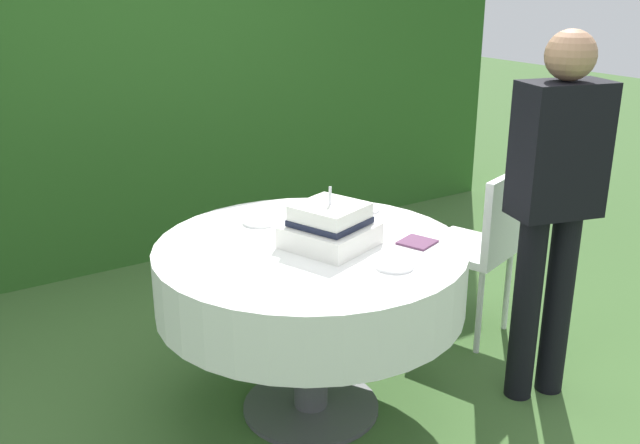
{
  "coord_description": "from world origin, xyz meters",
  "views": [
    {
      "loc": [
        -1.44,
        -2.29,
        1.82
      ],
      "look_at": [
        0.03,
        -0.02,
        0.86
      ],
      "focal_mm": 40.56,
      "sensor_mm": 36.0,
      "label": 1
    }
  ],
  "objects_px": {
    "serving_plate_left": "(365,209)",
    "napkin_stack": "(417,242)",
    "garden_chair": "(484,239)",
    "serving_plate_far": "(395,266)",
    "cake_table": "(310,277)",
    "standing_person": "(555,196)",
    "serving_plate_near": "(260,222)",
    "wedding_cake": "(330,226)"
  },
  "relations": [
    {
      "from": "standing_person",
      "to": "napkin_stack",
      "type": "bearing_deg",
      "value": 157.85
    },
    {
      "from": "serving_plate_near",
      "to": "standing_person",
      "type": "xyz_separation_m",
      "value": [
        0.96,
        -0.78,
        0.16
      ]
    },
    {
      "from": "serving_plate_far",
      "to": "standing_person",
      "type": "height_order",
      "value": "standing_person"
    },
    {
      "from": "napkin_stack",
      "to": "garden_chair",
      "type": "bearing_deg",
      "value": 23.33
    },
    {
      "from": "serving_plate_left",
      "to": "standing_person",
      "type": "bearing_deg",
      "value": -55.12
    },
    {
      "from": "cake_table",
      "to": "serving_plate_near",
      "type": "height_order",
      "value": "serving_plate_near"
    },
    {
      "from": "cake_table",
      "to": "wedding_cake",
      "type": "height_order",
      "value": "wedding_cake"
    },
    {
      "from": "cake_table",
      "to": "serving_plate_near",
      "type": "bearing_deg",
      "value": 97.2
    },
    {
      "from": "garden_chair",
      "to": "standing_person",
      "type": "bearing_deg",
      "value": -107.38
    },
    {
      "from": "serving_plate_far",
      "to": "serving_plate_left",
      "type": "xyz_separation_m",
      "value": [
        0.3,
        0.6,
        0.0
      ]
    },
    {
      "from": "serving_plate_left",
      "to": "serving_plate_far",
      "type": "bearing_deg",
      "value": -117.03
    },
    {
      "from": "wedding_cake",
      "to": "standing_person",
      "type": "bearing_deg",
      "value": -25.07
    },
    {
      "from": "garden_chair",
      "to": "serving_plate_near",
      "type": "bearing_deg",
      "value": 167.09
    },
    {
      "from": "cake_table",
      "to": "napkin_stack",
      "type": "xyz_separation_m",
      "value": [
        0.37,
        -0.22,
        0.14
      ]
    },
    {
      "from": "cake_table",
      "to": "wedding_cake",
      "type": "bearing_deg",
      "value": -32.25
    },
    {
      "from": "wedding_cake",
      "to": "standing_person",
      "type": "relative_size",
      "value": 0.25
    },
    {
      "from": "serving_plate_near",
      "to": "garden_chair",
      "type": "xyz_separation_m",
      "value": [
        1.12,
        -0.26,
        -0.23
      ]
    },
    {
      "from": "garden_chair",
      "to": "standing_person",
      "type": "xyz_separation_m",
      "value": [
        -0.16,
        -0.52,
        0.39
      ]
    },
    {
      "from": "serving_plate_far",
      "to": "cake_table",
      "type": "bearing_deg",
      "value": 111.6
    },
    {
      "from": "serving_plate_near",
      "to": "wedding_cake",
      "type": "bearing_deg",
      "value": -74.08
    },
    {
      "from": "napkin_stack",
      "to": "standing_person",
      "type": "relative_size",
      "value": 0.08
    },
    {
      "from": "cake_table",
      "to": "standing_person",
      "type": "relative_size",
      "value": 0.79
    },
    {
      "from": "serving_plate_far",
      "to": "napkin_stack",
      "type": "bearing_deg",
      "value": 31.67
    },
    {
      "from": "serving_plate_left",
      "to": "serving_plate_near",
      "type": "bearing_deg",
      "value": 167.45
    },
    {
      "from": "serving_plate_left",
      "to": "garden_chair",
      "type": "xyz_separation_m",
      "value": [
        0.63,
        -0.15,
        -0.23
      ]
    },
    {
      "from": "cake_table",
      "to": "serving_plate_far",
      "type": "relative_size",
      "value": 8.64
    },
    {
      "from": "wedding_cake",
      "to": "napkin_stack",
      "type": "bearing_deg",
      "value": -29.86
    },
    {
      "from": "serving_plate_far",
      "to": "standing_person",
      "type": "xyz_separation_m",
      "value": [
        0.77,
        -0.08,
        0.16
      ]
    },
    {
      "from": "serving_plate_left",
      "to": "garden_chair",
      "type": "distance_m",
      "value": 0.69
    },
    {
      "from": "cake_table",
      "to": "serving_plate_far",
      "type": "height_order",
      "value": "serving_plate_far"
    },
    {
      "from": "cake_table",
      "to": "serving_plate_left",
      "type": "xyz_separation_m",
      "value": [
        0.45,
        0.23,
        0.14
      ]
    },
    {
      "from": "cake_table",
      "to": "garden_chair",
      "type": "distance_m",
      "value": 1.09
    },
    {
      "from": "serving_plate_near",
      "to": "serving_plate_left",
      "type": "height_order",
      "value": "same"
    },
    {
      "from": "garden_chair",
      "to": "standing_person",
      "type": "distance_m",
      "value": 0.67
    },
    {
      "from": "wedding_cake",
      "to": "standing_person",
      "type": "distance_m",
      "value": 0.94
    },
    {
      "from": "serving_plate_left",
      "to": "standing_person",
      "type": "distance_m",
      "value": 0.84
    },
    {
      "from": "serving_plate_far",
      "to": "standing_person",
      "type": "distance_m",
      "value": 0.79
    },
    {
      "from": "garden_chair",
      "to": "cake_table",
      "type": "bearing_deg",
      "value": -175.5
    },
    {
      "from": "serving_plate_far",
      "to": "serving_plate_left",
      "type": "bearing_deg",
      "value": 62.97
    },
    {
      "from": "serving_plate_left",
      "to": "napkin_stack",
      "type": "height_order",
      "value": "serving_plate_left"
    },
    {
      "from": "napkin_stack",
      "to": "cake_table",
      "type": "bearing_deg",
      "value": 149.71
    },
    {
      "from": "serving_plate_far",
      "to": "serving_plate_near",
      "type": "bearing_deg",
      "value": 104.83
    }
  ]
}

